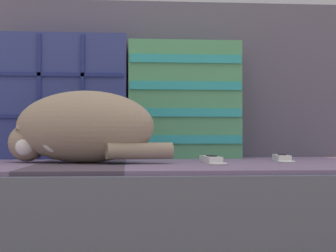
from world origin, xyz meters
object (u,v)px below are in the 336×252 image
Objects in this scene: couch at (125,230)px; throw_pillow_striped at (184,100)px; sleeping_cat at (79,129)px; game_remote_far at (211,160)px; throw_pillow_quilted at (63,97)px; game_remote_near at (282,158)px.

throw_pillow_striped reaches higher than couch.
throw_pillow_striped is at bearing 43.56° from sleeping_cat.
game_remote_far is (0.23, -0.09, 0.20)m from couch.
sleeping_cat is (-0.12, -0.07, 0.29)m from couch.
throw_pillow_striped reaches higher than game_remote_far.
throw_pillow_striped is at bearing -0.07° from throw_pillow_quilted.
couch is 9.79× the size of game_remote_near.
throw_pillow_quilted is at bearing 179.93° from throw_pillow_striped.
throw_pillow_quilted reaches higher than couch.
game_remote_far is at bearing -157.37° from game_remote_near.
couch is 9.77× the size of game_remote_far.
game_remote_far is (0.36, -0.03, -0.08)m from sleeping_cat.
game_remote_near is at bearing 6.38° from sleeping_cat.
couch is at bearing -129.29° from throw_pillow_striped.
game_remote_near is at bearing -0.21° from couch.
throw_pillow_quilted reaches higher than sleeping_cat.
sleeping_cat is at bearing -75.11° from throw_pillow_quilted.
throw_pillow_quilted is at bearing 142.86° from game_remote_far.
couch is 4.79× the size of throw_pillow_quilted.
couch is 4.39× the size of sleeping_cat.
game_remote_near reaches higher than couch.
throw_pillow_quilted is 0.40m from throw_pillow_striped.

